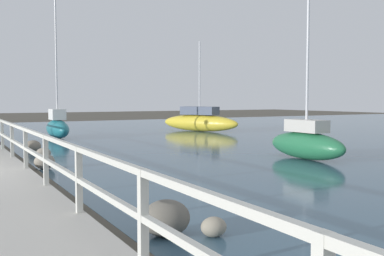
# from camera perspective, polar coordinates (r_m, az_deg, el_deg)

# --- Properties ---
(railing) EXTENTS (0.10, 32.50, 1.10)m
(railing) POSITION_cam_1_polar(r_m,az_deg,el_deg) (12.86, -20.39, -1.56)
(railing) COLOR beige
(railing) RESTS_ON dock_walkway
(boulder_water_edge) EXTENTS (0.75, 0.67, 0.56)m
(boulder_water_edge) POSITION_cam_1_polar(r_m,az_deg,el_deg) (6.99, -3.31, -11.35)
(boulder_water_edge) COLOR #666056
(boulder_water_edge) RESTS_ON ground
(boulder_near_dock) EXTENTS (0.61, 0.55, 0.45)m
(boulder_near_dock) POSITION_cam_1_polar(r_m,az_deg,el_deg) (14.19, -18.23, -4.06)
(boulder_near_dock) COLOR gray
(boulder_near_dock) RESTS_ON ground
(boulder_mid_strip) EXTENTS (0.41, 0.37, 0.31)m
(boulder_mid_strip) POSITION_cam_1_polar(r_m,az_deg,el_deg) (6.99, 2.77, -12.43)
(boulder_mid_strip) COLOR gray
(boulder_mid_strip) RESTS_ON ground
(boulder_upstream) EXTENTS (0.51, 0.46, 0.38)m
(boulder_upstream) POSITION_cam_1_polar(r_m,az_deg,el_deg) (16.70, -18.34, -3.05)
(boulder_upstream) COLOR gray
(boulder_upstream) RESTS_ON ground
(boulder_far_strip) EXTENTS (0.64, 0.57, 0.48)m
(boulder_far_strip) POSITION_cam_1_polar(r_m,az_deg,el_deg) (18.75, -19.57, -2.21)
(boulder_far_strip) COLOR slate
(boulder_far_strip) RESTS_ON ground
(sailboat_teal) EXTENTS (1.11, 3.64, 7.52)m
(sailboat_teal) POSITION_cam_1_polar(r_m,az_deg,el_deg) (25.05, -16.72, 0.22)
(sailboat_teal) COLOR #1E707A
(sailboat_teal) RESTS_ON water_surface
(sailboat_green) EXTENTS (1.03, 3.44, 5.48)m
(sailboat_green) POSITION_cam_1_polar(r_m,az_deg,el_deg) (16.09, 14.30, -1.79)
(sailboat_green) COLOR #236B42
(sailboat_green) RESTS_ON water_surface
(sailboat_yellow) EXTENTS (3.47, 5.88, 5.81)m
(sailboat_yellow) POSITION_cam_1_polar(r_m,az_deg,el_deg) (29.23, 0.95, 0.87)
(sailboat_yellow) COLOR gold
(sailboat_yellow) RESTS_ON water_surface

